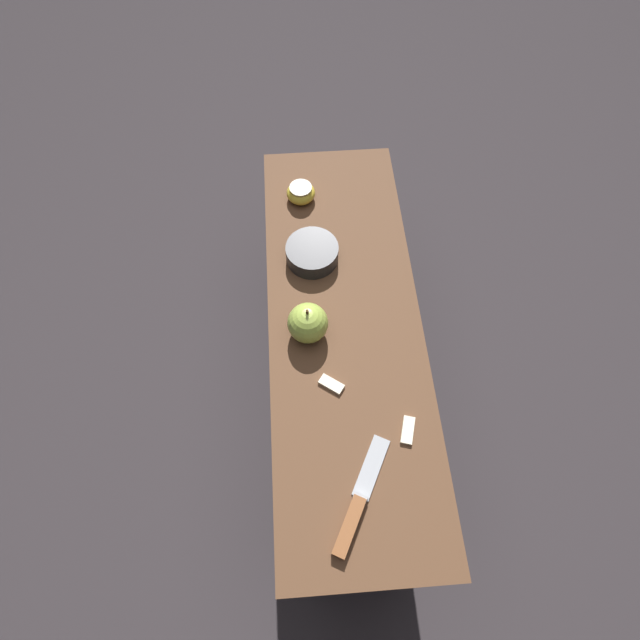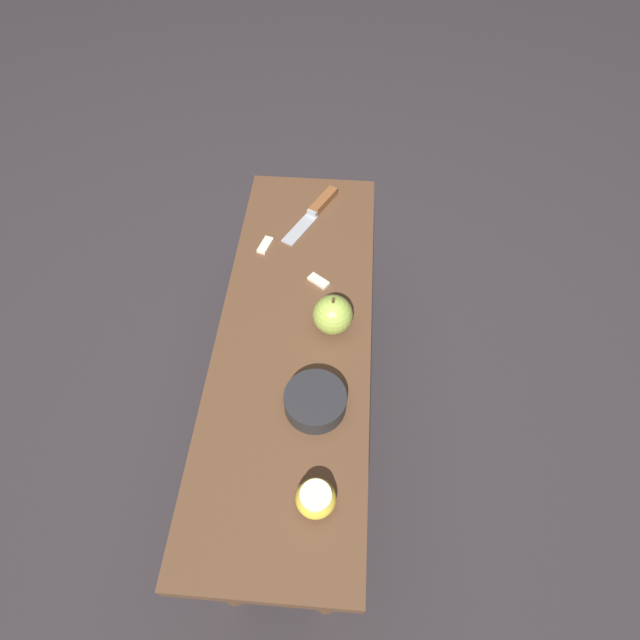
% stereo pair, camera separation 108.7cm
% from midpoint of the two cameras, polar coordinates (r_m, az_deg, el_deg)
% --- Properties ---
extents(ground_plane, '(8.00, 8.00, 0.00)m').
position_cam_midpoint_polar(ground_plane, '(1.33, 4.88, -29.97)').
color(ground_plane, '#2D282B').
extents(wooden_bench, '(1.01, 0.33, 0.42)m').
position_cam_midpoint_polar(wooden_bench, '(0.99, 6.59, -30.54)').
color(wooden_bench, brown).
rests_on(wooden_bench, ground_plane).
extents(knife, '(0.21, 0.13, 0.02)m').
position_cam_midpoint_polar(knife, '(1.00, 10.22, -53.04)').
color(knife, '#9EA0A5').
rests_on(knife, wooden_bench).
extents(apple_whole, '(0.08, 0.08, 0.09)m').
position_cam_midpoint_polar(apple_whole, '(0.86, 1.58, -32.71)').
color(apple_whole, '#9EB747').
rests_on(apple_whole, wooden_bench).
extents(apple_cut, '(0.07, 0.07, 0.04)m').
position_cam_midpoint_polar(apple_cut, '(0.93, -0.09, -9.48)').
color(apple_cut, gold).
rests_on(apple_cut, wooden_bench).
extents(apple_slice_near_knife, '(0.06, 0.04, 0.01)m').
position_cam_midpoint_polar(apple_slice_near_knife, '(0.97, 17.72, -43.98)').
color(apple_slice_near_knife, beige).
rests_on(apple_slice_near_knife, wooden_bench).
extents(apple_slice_center, '(0.05, 0.05, 0.01)m').
position_cam_midpoint_polar(apple_slice_center, '(0.92, 5.46, -39.72)').
color(apple_slice_center, beige).
rests_on(apple_slice_center, wooden_bench).
extents(bowl, '(0.12, 0.12, 0.04)m').
position_cam_midpoint_polar(bowl, '(0.89, 1.86, -20.33)').
color(bowl, '#232326').
rests_on(bowl, wooden_bench).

